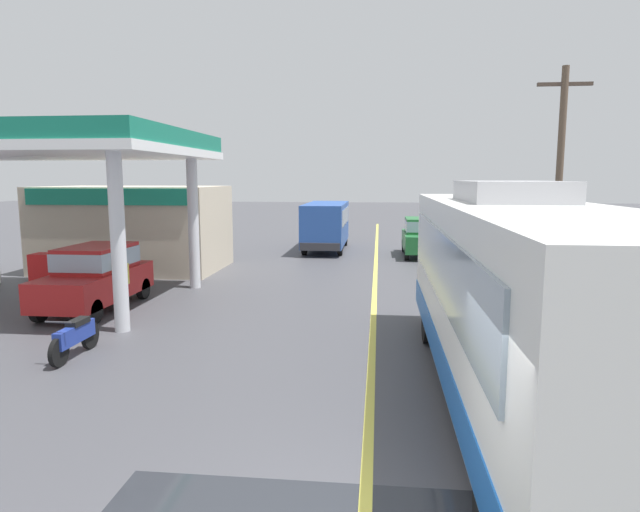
{
  "coord_description": "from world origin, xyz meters",
  "views": [
    {
      "loc": [
        0.1,
        -4.85,
        3.74
      ],
      "look_at": [
        -1.5,
        10.0,
        1.6
      ],
      "focal_mm": 30.67,
      "sensor_mm": 36.0,
      "label": 1
    }
  ],
  "objects_px": {
    "motorcycle_parked_forecourt": "(75,336)",
    "car_trailing_behind_bus": "(421,235)",
    "car_at_pump": "(96,274)",
    "pedestrian_near_pump": "(120,278)",
    "minibus_opposing_lane": "(326,222)",
    "coach_bus_main": "(519,303)"
  },
  "relations": [
    {
      "from": "motorcycle_parked_forecourt",
      "to": "car_trailing_behind_bus",
      "type": "distance_m",
      "value": 18.17
    },
    {
      "from": "car_at_pump",
      "to": "pedestrian_near_pump",
      "type": "distance_m",
      "value": 0.8
    },
    {
      "from": "motorcycle_parked_forecourt",
      "to": "car_at_pump",
      "type": "bearing_deg",
      "value": 112.77
    },
    {
      "from": "minibus_opposing_lane",
      "to": "pedestrian_near_pump",
      "type": "height_order",
      "value": "minibus_opposing_lane"
    },
    {
      "from": "coach_bus_main",
      "to": "car_trailing_behind_bus",
      "type": "bearing_deg",
      "value": 90.79
    },
    {
      "from": "pedestrian_near_pump",
      "to": "car_at_pump",
      "type": "bearing_deg",
      "value": 170.63
    },
    {
      "from": "motorcycle_parked_forecourt",
      "to": "car_trailing_behind_bus",
      "type": "bearing_deg",
      "value": 62.61
    },
    {
      "from": "coach_bus_main",
      "to": "minibus_opposing_lane",
      "type": "distance_m",
      "value": 19.9
    },
    {
      "from": "coach_bus_main",
      "to": "motorcycle_parked_forecourt",
      "type": "height_order",
      "value": "coach_bus_main"
    },
    {
      "from": "coach_bus_main",
      "to": "car_trailing_behind_bus",
      "type": "relative_size",
      "value": 2.63
    },
    {
      "from": "minibus_opposing_lane",
      "to": "pedestrian_near_pump",
      "type": "bearing_deg",
      "value": -108.2
    },
    {
      "from": "coach_bus_main",
      "to": "minibus_opposing_lane",
      "type": "bearing_deg",
      "value": 104.63
    },
    {
      "from": "car_at_pump",
      "to": "minibus_opposing_lane",
      "type": "height_order",
      "value": "minibus_opposing_lane"
    },
    {
      "from": "car_at_pump",
      "to": "car_trailing_behind_bus",
      "type": "height_order",
      "value": "same"
    },
    {
      "from": "car_at_pump",
      "to": "pedestrian_near_pump",
      "type": "height_order",
      "value": "car_at_pump"
    },
    {
      "from": "motorcycle_parked_forecourt",
      "to": "coach_bus_main",
      "type": "bearing_deg",
      "value": -9.72
    },
    {
      "from": "motorcycle_parked_forecourt",
      "to": "car_trailing_behind_bus",
      "type": "relative_size",
      "value": 0.43
    },
    {
      "from": "car_at_pump",
      "to": "pedestrian_near_pump",
      "type": "relative_size",
      "value": 2.53
    },
    {
      "from": "minibus_opposing_lane",
      "to": "motorcycle_parked_forecourt",
      "type": "xyz_separation_m",
      "value": [
        -3.57,
        -17.78,
        -1.03
      ]
    },
    {
      "from": "motorcycle_parked_forecourt",
      "to": "pedestrian_near_pump",
      "type": "xyz_separation_m",
      "value": [
        -0.95,
        4.01,
        0.49
      ]
    },
    {
      "from": "car_at_pump",
      "to": "coach_bus_main",
      "type": "bearing_deg",
      "value": -28.5
    },
    {
      "from": "minibus_opposing_lane",
      "to": "car_trailing_behind_bus",
      "type": "xyz_separation_m",
      "value": [
        4.78,
        -1.65,
        -0.46
      ]
    }
  ]
}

